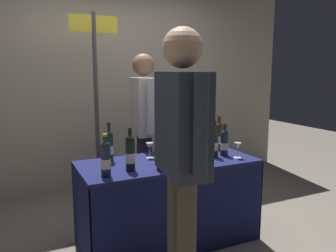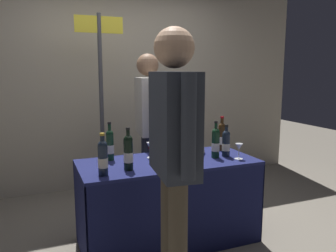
{
  "view_description": "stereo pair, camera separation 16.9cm",
  "coord_description": "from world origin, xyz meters",
  "px_view_note": "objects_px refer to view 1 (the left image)",
  "views": [
    {
      "loc": [
        -1.2,
        -2.53,
        1.49
      ],
      "look_at": [
        0.0,
        0.0,
        1.03
      ],
      "focal_mm": 36.11,
      "sensor_mm": 36.0,
      "label": 1
    },
    {
      "loc": [
        -1.05,
        -2.6,
        1.49
      ],
      "look_at": [
        0.0,
        0.0,
        1.03
      ],
      "focal_mm": 36.11,
      "sensor_mm": 36.0,
      "label": 2
    }
  ],
  "objects_px": {
    "wine_glass_near_vendor": "(150,147)",
    "taster_foreground_right": "(182,143)",
    "tasting_table": "(168,186)",
    "featured_wine_bottle": "(161,140)",
    "display_bottle_0": "(214,142)",
    "wine_glass_mid": "(238,147)",
    "flower_vase": "(185,144)",
    "vendor_presenter": "(144,117)",
    "booth_signpost": "(96,92)"
  },
  "relations": [
    {
      "from": "wine_glass_near_vendor",
      "to": "taster_foreground_right",
      "type": "bearing_deg",
      "value": -99.99
    },
    {
      "from": "tasting_table",
      "to": "wine_glass_near_vendor",
      "type": "bearing_deg",
      "value": 126.38
    },
    {
      "from": "featured_wine_bottle",
      "to": "display_bottle_0",
      "type": "relative_size",
      "value": 1.01
    },
    {
      "from": "tasting_table",
      "to": "wine_glass_mid",
      "type": "distance_m",
      "value": 0.7
    },
    {
      "from": "wine_glass_mid",
      "to": "flower_vase",
      "type": "relative_size",
      "value": 0.41
    },
    {
      "from": "featured_wine_bottle",
      "to": "vendor_presenter",
      "type": "xyz_separation_m",
      "value": [
        0.06,
        0.55,
        0.13
      ]
    },
    {
      "from": "taster_foreground_right",
      "to": "wine_glass_near_vendor",
      "type": "bearing_deg",
      "value": -3.13
    },
    {
      "from": "wine_glass_mid",
      "to": "booth_signpost",
      "type": "bearing_deg",
      "value": 129.44
    },
    {
      "from": "wine_glass_near_vendor",
      "to": "flower_vase",
      "type": "height_order",
      "value": "flower_vase"
    },
    {
      "from": "tasting_table",
      "to": "vendor_presenter",
      "type": "xyz_separation_m",
      "value": [
        0.07,
        0.74,
        0.5
      ]
    },
    {
      "from": "flower_vase",
      "to": "wine_glass_mid",
      "type": "bearing_deg",
      "value": -31.41
    },
    {
      "from": "wine_glass_near_vendor",
      "to": "booth_signpost",
      "type": "distance_m",
      "value": 0.98
    },
    {
      "from": "wine_glass_near_vendor",
      "to": "flower_vase",
      "type": "relative_size",
      "value": 0.41
    },
    {
      "from": "display_bottle_0",
      "to": "wine_glass_mid",
      "type": "distance_m",
      "value": 0.21
    },
    {
      "from": "wine_glass_mid",
      "to": "vendor_presenter",
      "type": "bearing_deg",
      "value": 119.27
    },
    {
      "from": "wine_glass_mid",
      "to": "vendor_presenter",
      "type": "distance_m",
      "value": 1.07
    },
    {
      "from": "featured_wine_bottle",
      "to": "booth_signpost",
      "type": "height_order",
      "value": "booth_signpost"
    },
    {
      "from": "wine_glass_mid",
      "to": "vendor_presenter",
      "type": "relative_size",
      "value": 0.08
    },
    {
      "from": "flower_vase",
      "to": "display_bottle_0",
      "type": "bearing_deg",
      "value": -28.3
    },
    {
      "from": "display_bottle_0",
      "to": "featured_wine_bottle",
      "type": "bearing_deg",
      "value": 148.3
    },
    {
      "from": "featured_wine_bottle",
      "to": "display_bottle_0",
      "type": "distance_m",
      "value": 0.48
    },
    {
      "from": "taster_foreground_right",
      "to": "booth_signpost",
      "type": "relative_size",
      "value": 0.84
    },
    {
      "from": "featured_wine_bottle",
      "to": "wine_glass_near_vendor",
      "type": "bearing_deg",
      "value": -161.57
    },
    {
      "from": "wine_glass_mid",
      "to": "flower_vase",
      "type": "bearing_deg",
      "value": 148.59
    },
    {
      "from": "tasting_table",
      "to": "taster_foreground_right",
      "type": "distance_m",
      "value": 0.98
    },
    {
      "from": "wine_glass_near_vendor",
      "to": "booth_signpost",
      "type": "xyz_separation_m",
      "value": [
        -0.26,
        0.84,
        0.44
      ]
    },
    {
      "from": "wine_glass_mid",
      "to": "flower_vase",
      "type": "height_order",
      "value": "flower_vase"
    },
    {
      "from": "booth_signpost",
      "to": "flower_vase",
      "type": "bearing_deg",
      "value": -58.63
    },
    {
      "from": "display_bottle_0",
      "to": "taster_foreground_right",
      "type": "xyz_separation_m",
      "value": [
        -0.7,
        -0.7,
        0.19
      ]
    },
    {
      "from": "display_bottle_0",
      "to": "vendor_presenter",
      "type": "bearing_deg",
      "value": 113.63
    },
    {
      "from": "vendor_presenter",
      "to": "flower_vase",
      "type": "bearing_deg",
      "value": 17.35
    },
    {
      "from": "wine_glass_mid",
      "to": "booth_signpost",
      "type": "relative_size",
      "value": 0.07
    },
    {
      "from": "booth_signpost",
      "to": "taster_foreground_right",
      "type": "bearing_deg",
      "value": -86.81
    },
    {
      "from": "featured_wine_bottle",
      "to": "wine_glass_near_vendor",
      "type": "xyz_separation_m",
      "value": [
        -0.13,
        -0.04,
        -0.04
      ]
    },
    {
      "from": "tasting_table",
      "to": "vendor_presenter",
      "type": "height_order",
      "value": "vendor_presenter"
    },
    {
      "from": "display_bottle_0",
      "to": "wine_glass_near_vendor",
      "type": "distance_m",
      "value": 0.58
    },
    {
      "from": "display_bottle_0",
      "to": "flower_vase",
      "type": "bearing_deg",
      "value": 151.7
    },
    {
      "from": "featured_wine_bottle",
      "to": "flower_vase",
      "type": "relative_size",
      "value": 0.98
    },
    {
      "from": "vendor_presenter",
      "to": "display_bottle_0",
      "type": "bearing_deg",
      "value": 30.78
    },
    {
      "from": "tasting_table",
      "to": "flower_vase",
      "type": "distance_m",
      "value": 0.4
    },
    {
      "from": "display_bottle_0",
      "to": "wine_glass_near_vendor",
      "type": "relative_size",
      "value": 2.39
    },
    {
      "from": "flower_vase",
      "to": "taster_foreground_right",
      "type": "height_order",
      "value": "taster_foreground_right"
    },
    {
      "from": "display_bottle_0",
      "to": "flower_vase",
      "type": "distance_m",
      "value": 0.26
    },
    {
      "from": "wine_glass_mid",
      "to": "booth_signpost",
      "type": "distance_m",
      "value": 1.57
    },
    {
      "from": "tasting_table",
      "to": "vendor_presenter",
      "type": "distance_m",
      "value": 0.9
    },
    {
      "from": "flower_vase",
      "to": "vendor_presenter",
      "type": "relative_size",
      "value": 0.2
    },
    {
      "from": "vendor_presenter",
      "to": "taster_foreground_right",
      "type": "relative_size",
      "value": 0.95
    },
    {
      "from": "vendor_presenter",
      "to": "booth_signpost",
      "type": "relative_size",
      "value": 0.8
    },
    {
      "from": "featured_wine_bottle",
      "to": "display_bottle_0",
      "type": "xyz_separation_m",
      "value": [
        0.41,
        -0.25,
        -0.01
      ]
    },
    {
      "from": "wine_glass_near_vendor",
      "to": "booth_signpost",
      "type": "height_order",
      "value": "booth_signpost"
    }
  ]
}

